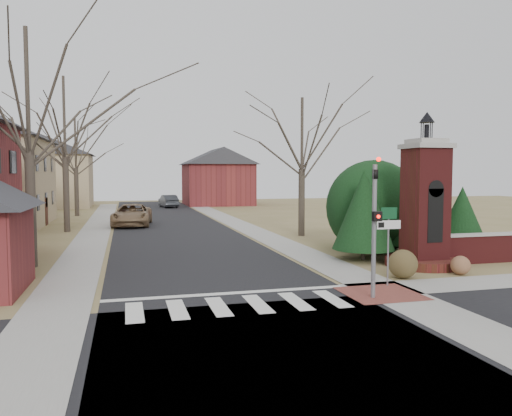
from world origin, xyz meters
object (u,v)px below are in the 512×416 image
object	(u,v)px
traffic_signal_pole	(375,216)
brick_gate_monument	(425,215)
pickup_truck	(132,215)
sign_post	(388,230)
distant_car	(168,201)

from	to	relation	value
traffic_signal_pole	brick_gate_monument	bearing A→B (deg)	43.24
brick_gate_monument	pickup_truck	distance (m)	23.14
traffic_signal_pole	sign_post	world-z (taller)	traffic_signal_pole
pickup_truck	distant_car	bearing A→B (deg)	83.58
sign_post	distant_car	distance (m)	42.73
sign_post	brick_gate_monument	xyz separation A→B (m)	(3.41, 3.01, 0.22)
brick_gate_monument	distant_car	distance (m)	40.23
traffic_signal_pole	distant_car	bearing A→B (deg)	93.52
sign_post	brick_gate_monument	world-z (taller)	brick_gate_monument
sign_post	pickup_truck	xyz separation A→B (m)	(-8.31, 22.91, -1.14)
traffic_signal_pole	sign_post	distance (m)	2.02
brick_gate_monument	pickup_truck	world-z (taller)	brick_gate_monument
brick_gate_monument	pickup_truck	size ratio (longest dim) A/B	1.11
traffic_signal_pole	distant_car	distance (m)	44.06
traffic_signal_pole	sign_post	size ratio (longest dim) A/B	1.64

